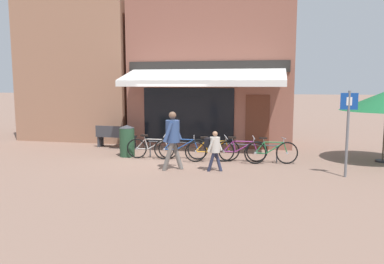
{
  "coord_description": "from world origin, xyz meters",
  "views": [
    {
      "loc": [
        3.47,
        -11.83,
        2.52
      ],
      "look_at": [
        1.08,
        -0.77,
        1.05
      ],
      "focal_mm": 35.0,
      "sensor_mm": 36.0,
      "label": 1
    }
  ],
  "objects_px": {
    "bicycle_blue": "(181,148)",
    "park_bench": "(116,136)",
    "bicycle_orange": "(212,150)",
    "bicycle_green": "(271,152)",
    "pedestrian_adult": "(173,135)",
    "bicycle_purple": "(240,151)",
    "litter_bin": "(127,141)",
    "parking_sign": "(348,125)",
    "bicycle_silver": "(152,148)",
    "pedestrian_child": "(214,147)"
  },
  "relations": [
    {
      "from": "pedestrian_adult",
      "to": "litter_bin",
      "type": "bearing_deg",
      "value": 135.24
    },
    {
      "from": "bicycle_blue",
      "to": "park_bench",
      "type": "height_order",
      "value": "park_bench"
    },
    {
      "from": "bicycle_blue",
      "to": "pedestrian_adult",
      "type": "xyz_separation_m",
      "value": [
        0.14,
        -1.54,
        0.67
      ]
    },
    {
      "from": "bicycle_silver",
      "to": "bicycle_green",
      "type": "relative_size",
      "value": 1.04
    },
    {
      "from": "bicycle_blue",
      "to": "bicycle_orange",
      "type": "bearing_deg",
      "value": -20.08
    },
    {
      "from": "bicycle_orange",
      "to": "parking_sign",
      "type": "distance_m",
      "value": 4.16
    },
    {
      "from": "pedestrian_child",
      "to": "bicycle_silver",
      "type": "bearing_deg",
      "value": 160.5
    },
    {
      "from": "bicycle_blue",
      "to": "parking_sign",
      "type": "relative_size",
      "value": 0.77
    },
    {
      "from": "bicycle_blue",
      "to": "bicycle_orange",
      "type": "xyz_separation_m",
      "value": [
        1.1,
        -0.19,
        0.01
      ]
    },
    {
      "from": "bicycle_blue",
      "to": "park_bench",
      "type": "relative_size",
      "value": 1.1
    },
    {
      "from": "bicycle_orange",
      "to": "litter_bin",
      "type": "height_order",
      "value": "litter_bin"
    },
    {
      "from": "bicycle_blue",
      "to": "bicycle_purple",
      "type": "xyz_separation_m",
      "value": [
        1.98,
        -0.02,
        0.0
      ]
    },
    {
      "from": "bicycle_silver",
      "to": "bicycle_green",
      "type": "xyz_separation_m",
      "value": [
        3.91,
        0.0,
        0.01
      ]
    },
    {
      "from": "bicycle_orange",
      "to": "pedestrian_adult",
      "type": "relative_size",
      "value": 1.01
    },
    {
      "from": "bicycle_silver",
      "to": "park_bench",
      "type": "bearing_deg",
      "value": 132.1
    },
    {
      "from": "parking_sign",
      "to": "litter_bin",
      "type": "bearing_deg",
      "value": 167.92
    },
    {
      "from": "bicycle_silver",
      "to": "bicycle_blue",
      "type": "distance_m",
      "value": 0.97
    },
    {
      "from": "bicycle_silver",
      "to": "bicycle_orange",
      "type": "height_order",
      "value": "bicycle_orange"
    },
    {
      "from": "pedestrian_adult",
      "to": "pedestrian_child",
      "type": "distance_m",
      "value": 1.25
    },
    {
      "from": "pedestrian_child",
      "to": "park_bench",
      "type": "xyz_separation_m",
      "value": [
        -4.42,
        3.16,
        -0.26
      ]
    },
    {
      "from": "bicycle_purple",
      "to": "parking_sign",
      "type": "height_order",
      "value": "parking_sign"
    },
    {
      "from": "bicycle_purple",
      "to": "parking_sign",
      "type": "xyz_separation_m",
      "value": [
        2.96,
        -1.36,
        1.06
      ]
    },
    {
      "from": "bicycle_orange",
      "to": "litter_bin",
      "type": "distance_m",
      "value": 3.06
    },
    {
      "from": "bicycle_silver",
      "to": "litter_bin",
      "type": "bearing_deg",
      "value": 161.2
    },
    {
      "from": "bicycle_purple",
      "to": "litter_bin",
      "type": "bearing_deg",
      "value": 167.23
    },
    {
      "from": "pedestrian_adult",
      "to": "pedestrian_child",
      "type": "bearing_deg",
      "value": -2.81
    },
    {
      "from": "bicycle_silver",
      "to": "parking_sign",
      "type": "bearing_deg",
      "value": -19.66
    },
    {
      "from": "bicycle_silver",
      "to": "bicycle_green",
      "type": "bearing_deg",
      "value": -7.42
    },
    {
      "from": "bicycle_silver",
      "to": "bicycle_orange",
      "type": "xyz_separation_m",
      "value": [
        2.06,
        -0.09,
        0.01
      ]
    },
    {
      "from": "pedestrian_adult",
      "to": "litter_bin",
      "type": "distance_m",
      "value": 2.69
    },
    {
      "from": "pedestrian_child",
      "to": "litter_bin",
      "type": "distance_m",
      "value": 3.64
    },
    {
      "from": "bicycle_purple",
      "to": "parking_sign",
      "type": "bearing_deg",
      "value": -35.73
    },
    {
      "from": "bicycle_blue",
      "to": "litter_bin",
      "type": "height_order",
      "value": "litter_bin"
    },
    {
      "from": "bicycle_green",
      "to": "pedestrian_adult",
      "type": "xyz_separation_m",
      "value": [
        -2.81,
        -1.44,
        0.66
      ]
    },
    {
      "from": "bicycle_green",
      "to": "litter_bin",
      "type": "distance_m",
      "value": 4.9
    },
    {
      "from": "bicycle_silver",
      "to": "bicycle_orange",
      "type": "distance_m",
      "value": 2.06
    },
    {
      "from": "bicycle_silver",
      "to": "pedestrian_child",
      "type": "height_order",
      "value": "pedestrian_child"
    },
    {
      "from": "bicycle_green",
      "to": "parking_sign",
      "type": "distance_m",
      "value": 2.59
    },
    {
      "from": "pedestrian_adult",
      "to": "parking_sign",
      "type": "distance_m",
      "value": 4.82
    },
    {
      "from": "pedestrian_child",
      "to": "litter_bin",
      "type": "relative_size",
      "value": 1.07
    },
    {
      "from": "bicycle_blue",
      "to": "parking_sign",
      "type": "height_order",
      "value": "parking_sign"
    },
    {
      "from": "bicycle_blue",
      "to": "park_bench",
      "type": "bearing_deg",
      "value": 140.78
    },
    {
      "from": "bicycle_green",
      "to": "parking_sign",
      "type": "bearing_deg",
      "value": -44.96
    },
    {
      "from": "litter_bin",
      "to": "park_bench",
      "type": "bearing_deg",
      "value": 125.19
    },
    {
      "from": "bicycle_purple",
      "to": "park_bench",
      "type": "bearing_deg",
      "value": 150.14
    },
    {
      "from": "bicycle_orange",
      "to": "bicycle_green",
      "type": "xyz_separation_m",
      "value": [
        1.85,
        0.1,
        0.0
      ]
    },
    {
      "from": "bicycle_purple",
      "to": "bicycle_green",
      "type": "relative_size",
      "value": 1.04
    },
    {
      "from": "bicycle_silver",
      "to": "parking_sign",
      "type": "relative_size",
      "value": 0.75
    },
    {
      "from": "bicycle_green",
      "to": "pedestrian_adult",
      "type": "distance_m",
      "value": 3.23
    },
    {
      "from": "bicycle_purple",
      "to": "pedestrian_child",
      "type": "relative_size",
      "value": 1.48
    }
  ]
}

